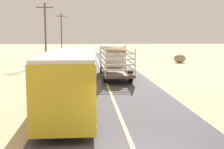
{
  "coord_description": "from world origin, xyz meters",
  "views": [
    {
      "loc": [
        -1.65,
        -10.07,
        4.16
      ],
      "look_at": [
        0.0,
        10.45,
        1.5
      ],
      "focal_mm": 50.41,
      "sensor_mm": 36.0,
      "label": 1
    }
  ],
  "objects_px": {
    "bus": "(69,81)",
    "car_far": "(114,56)",
    "power_pole_mid": "(45,32)",
    "power_pole_far": "(61,32)",
    "boulder_far_horizon": "(180,59)",
    "livestock_truck": "(114,58)"
  },
  "relations": [
    {
      "from": "livestock_truck",
      "to": "bus",
      "type": "relative_size",
      "value": 0.97
    },
    {
      "from": "power_pole_far",
      "to": "boulder_far_horizon",
      "type": "bearing_deg",
      "value": -53.73
    },
    {
      "from": "car_far",
      "to": "power_pole_mid",
      "type": "distance_m",
      "value": 10.0
    },
    {
      "from": "boulder_far_horizon",
      "to": "power_pole_far",
      "type": "bearing_deg",
      "value": 126.27
    },
    {
      "from": "bus",
      "to": "livestock_truck",
      "type": "bearing_deg",
      "value": 76.53
    },
    {
      "from": "boulder_far_horizon",
      "to": "car_far",
      "type": "bearing_deg",
      "value": -177.93
    },
    {
      "from": "car_far",
      "to": "power_pole_far",
      "type": "relative_size",
      "value": 0.54
    },
    {
      "from": "livestock_truck",
      "to": "car_far",
      "type": "height_order",
      "value": "livestock_truck"
    },
    {
      "from": "bus",
      "to": "car_far",
      "type": "height_order",
      "value": "bus"
    },
    {
      "from": "bus",
      "to": "power_pole_far",
      "type": "distance_m",
      "value": 54.65
    },
    {
      "from": "livestock_truck",
      "to": "power_pole_mid",
      "type": "distance_m",
      "value": 14.9
    },
    {
      "from": "livestock_truck",
      "to": "power_pole_far",
      "type": "xyz_separation_m",
      "value": [
        -8.19,
        39.47,
        2.82
      ]
    },
    {
      "from": "power_pole_mid",
      "to": "boulder_far_horizon",
      "type": "bearing_deg",
      "value": 4.2
    },
    {
      "from": "power_pole_mid",
      "to": "power_pole_far",
      "type": "xyz_separation_m",
      "value": [
        0.0,
        27.31,
        0.17
      ]
    },
    {
      "from": "bus",
      "to": "power_pole_mid",
      "type": "relative_size",
      "value": 1.21
    },
    {
      "from": "bus",
      "to": "car_far",
      "type": "xyz_separation_m",
      "value": [
        4.74,
        28.12,
        -0.66
      ]
    },
    {
      "from": "car_far",
      "to": "power_pole_mid",
      "type": "xyz_separation_m",
      "value": [
        -9.36,
        -1.05,
        3.35
      ]
    },
    {
      "from": "livestock_truck",
      "to": "car_far",
      "type": "xyz_separation_m",
      "value": [
        1.17,
        13.21,
        -0.7
      ]
    },
    {
      "from": "bus",
      "to": "boulder_far_horizon",
      "type": "bearing_deg",
      "value": 63.18
    },
    {
      "from": "livestock_truck",
      "to": "power_pole_far",
      "type": "distance_m",
      "value": 40.41
    },
    {
      "from": "power_pole_mid",
      "to": "boulder_far_horizon",
      "type": "xyz_separation_m",
      "value": [
        19.01,
        1.4,
        -3.84
      ]
    },
    {
      "from": "car_far",
      "to": "boulder_far_horizon",
      "type": "xyz_separation_m",
      "value": [
        9.65,
        0.35,
        -0.49
      ]
    }
  ]
}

